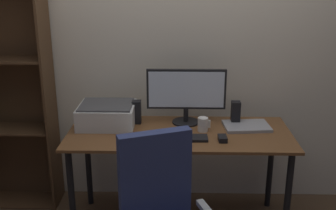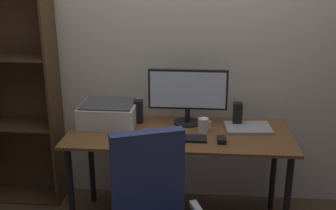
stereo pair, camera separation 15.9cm
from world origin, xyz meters
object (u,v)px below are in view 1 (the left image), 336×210
object	(u,v)px
bookshelf	(8,95)
mouse	(223,138)
printer	(107,115)
keyboard	(186,138)
monitor	(186,92)
speaker_left	(137,112)
speaker_right	(236,113)
coffee_mug	(203,124)
desk	(179,144)
laptop	(247,126)

from	to	relation	value
bookshelf	mouse	bearing A→B (deg)	-16.36
bookshelf	printer	bearing A→B (deg)	-14.16
keyboard	monitor	bearing A→B (deg)	88.79
mouse	speaker_left	size ratio (longest dim) A/B	0.56
speaker_left	bookshelf	distance (m)	1.02
keyboard	speaker_right	distance (m)	0.48
keyboard	bookshelf	xyz separation A→B (m)	(-1.36, 0.45, 0.15)
coffee_mug	bookshelf	size ratio (longest dim) A/B	0.05
monitor	keyboard	size ratio (longest dim) A/B	1.97
mouse	coffee_mug	world-z (taller)	coffee_mug
desk	coffee_mug	size ratio (longest dim) A/B	15.73
desk	speaker_left	distance (m)	0.40
coffee_mug	speaker_right	size ratio (longest dim) A/B	0.58
speaker_right	monitor	bearing A→B (deg)	178.75
keyboard	speaker_left	size ratio (longest dim) A/B	1.71
mouse	coffee_mug	size ratio (longest dim) A/B	0.97
monitor	bookshelf	size ratio (longest dim) A/B	0.31
mouse	speaker_left	world-z (taller)	speaker_left
coffee_mug	speaker_left	xyz separation A→B (m)	(-0.48, 0.15, 0.04)
monitor	speaker_left	bearing A→B (deg)	-178.75
mouse	laptop	xyz separation A→B (m)	(0.20, 0.24, -0.01)
speaker_left	bookshelf	xyz separation A→B (m)	(-1.01, 0.15, 0.08)
keyboard	mouse	bearing A→B (deg)	-5.01
monitor	keyboard	bearing A→B (deg)	-90.70
keyboard	speaker_left	distance (m)	0.47
monitor	coffee_mug	size ratio (longest dim) A/B	5.78
laptop	printer	distance (m)	1.01
laptop	printer	world-z (taller)	printer
laptop	speaker_right	size ratio (longest dim) A/B	1.88
speaker_left	speaker_right	world-z (taller)	same
desk	keyboard	distance (m)	0.17
laptop	monitor	bearing A→B (deg)	163.78
keyboard	mouse	world-z (taller)	mouse
monitor	bookshelf	bearing A→B (deg)	174.04
desk	printer	world-z (taller)	printer
mouse	laptop	distance (m)	0.31
laptop	bookshelf	xyz separation A→B (m)	(-1.80, 0.23, 0.15)
mouse	printer	xyz separation A→B (m)	(-0.81, 0.27, 0.06)
laptop	speaker_right	world-z (taller)	speaker_right
keyboard	coffee_mug	bearing A→B (deg)	50.58
desk	coffee_mug	distance (m)	0.22
speaker_left	keyboard	bearing A→B (deg)	-40.09
desk	monitor	xyz separation A→B (m)	(0.05, 0.18, 0.32)
coffee_mug	speaker_left	bearing A→B (deg)	162.45
desk	laptop	xyz separation A→B (m)	(0.48, 0.10, 0.10)
speaker_left	printer	bearing A→B (deg)	-166.64
monitor	mouse	distance (m)	0.46
monitor	coffee_mug	world-z (taller)	monitor
monitor	speaker_right	size ratio (longest dim) A/B	3.37
keyboard	laptop	distance (m)	0.49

